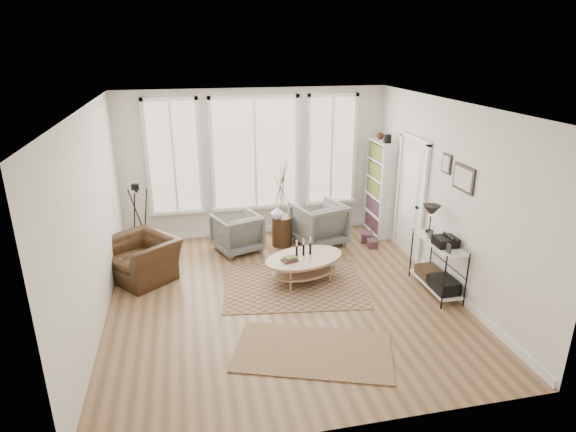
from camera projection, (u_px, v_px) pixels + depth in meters
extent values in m
plane|color=olive|center=(284.00, 297.00, 7.42)|extent=(5.50, 5.50, 0.00)
plane|color=white|center=(283.00, 106.00, 6.43)|extent=(5.50, 5.50, 0.00)
cube|color=silver|center=(255.00, 164.00, 9.45)|extent=(5.20, 0.04, 2.90)
cube|color=silver|center=(344.00, 304.00, 4.40)|extent=(5.20, 0.04, 2.90)
cube|color=silver|center=(92.00, 221.00, 6.41)|extent=(0.04, 5.50, 2.90)
cube|color=silver|center=(448.00, 197.00, 7.44)|extent=(0.04, 5.50, 2.90)
cube|color=white|center=(257.00, 229.00, 9.91)|extent=(5.10, 0.04, 0.12)
cube|color=white|center=(437.00, 277.00, 7.91)|extent=(0.03, 5.40, 0.12)
cube|color=tan|center=(255.00, 154.00, 9.36)|extent=(1.60, 0.03, 2.10)
cube|color=tan|center=(174.00, 158.00, 9.06)|extent=(0.90, 0.03, 2.10)
cube|color=tan|center=(331.00, 150.00, 9.67)|extent=(0.90, 0.03, 2.10)
cube|color=white|center=(255.00, 154.00, 9.34)|extent=(1.74, 0.06, 2.24)
cube|color=white|center=(174.00, 158.00, 9.04)|extent=(1.04, 0.06, 2.24)
cube|color=white|center=(332.00, 150.00, 9.65)|extent=(1.04, 0.06, 2.24)
cube|color=white|center=(257.00, 207.00, 9.69)|extent=(4.10, 0.12, 0.06)
cube|color=silver|center=(411.00, 199.00, 8.62)|extent=(0.04, 0.88, 2.10)
cube|color=white|center=(411.00, 186.00, 8.53)|extent=(0.01, 0.55, 1.20)
cube|color=white|center=(423.00, 208.00, 8.17)|extent=(0.06, 0.08, 2.18)
cube|color=white|center=(399.00, 191.00, 9.07)|extent=(0.06, 0.08, 2.18)
cube|color=white|center=(416.00, 139.00, 8.25)|extent=(0.06, 1.06, 0.08)
sphere|color=black|center=(417.00, 208.00, 8.33)|extent=(0.06, 0.06, 0.06)
cube|color=white|center=(388.00, 194.00, 9.24)|extent=(0.30, 0.03, 1.90)
cube|color=white|center=(372.00, 182.00, 9.99)|extent=(0.30, 0.03, 1.90)
cube|color=white|center=(387.00, 188.00, 9.65)|extent=(0.02, 0.85, 1.90)
cube|color=white|center=(380.00, 188.00, 9.62)|extent=(0.30, 0.81, 1.90)
cube|color=maroon|center=(380.00, 188.00, 9.62)|extent=(0.24, 0.75, 1.76)
cube|color=black|center=(387.00, 139.00, 9.08)|extent=(0.12, 0.10, 0.16)
sphere|color=#3B2515|center=(380.00, 136.00, 9.41)|extent=(0.14, 0.14, 0.14)
cube|color=white|center=(435.00, 284.00, 7.57)|extent=(0.37, 1.07, 0.03)
cube|color=white|center=(440.00, 243.00, 7.33)|extent=(0.37, 1.07, 0.02)
cylinder|color=black|center=(444.00, 283.00, 6.94)|extent=(0.02, 0.02, 0.85)
cylinder|color=black|center=(466.00, 280.00, 7.02)|extent=(0.02, 0.02, 0.85)
cylinder|color=black|center=(411.00, 253.00, 7.92)|extent=(0.02, 0.02, 0.85)
cylinder|color=black|center=(431.00, 251.00, 7.99)|extent=(0.02, 0.02, 0.85)
cylinder|color=black|center=(429.00, 231.00, 7.63)|extent=(0.14, 0.14, 0.02)
cylinder|color=black|center=(430.00, 223.00, 7.59)|extent=(0.02, 0.02, 0.30)
cone|color=black|center=(431.00, 211.00, 7.52)|extent=(0.28, 0.28, 0.18)
cube|color=black|center=(446.00, 241.00, 7.16)|extent=(0.32, 0.30, 0.13)
cube|color=black|center=(444.00, 285.00, 7.30)|extent=(0.32, 0.45, 0.20)
cube|color=#3B2515|center=(429.00, 272.00, 7.74)|extent=(0.32, 0.40, 0.16)
cube|color=black|center=(449.00, 248.00, 6.89)|extent=(0.02, 0.10, 0.14)
cube|color=black|center=(431.00, 235.00, 7.39)|extent=(0.02, 0.10, 0.12)
cube|color=black|center=(464.00, 178.00, 6.93)|extent=(0.03, 0.52, 0.38)
cube|color=silver|center=(463.00, 179.00, 6.92)|extent=(0.01, 0.44, 0.30)
cube|color=black|center=(447.00, 164.00, 7.35)|extent=(0.03, 0.24, 0.30)
cube|color=silver|center=(446.00, 164.00, 7.35)|extent=(0.01, 0.18, 0.24)
cube|color=brown|center=(294.00, 285.00, 7.77)|extent=(2.45, 1.97, 0.01)
cube|color=brown|center=(313.00, 351.00, 6.10)|extent=(2.22, 1.69, 0.01)
ellipsoid|color=tan|center=(304.00, 270.00, 7.87)|extent=(1.31, 1.02, 0.03)
ellipsoid|color=tan|center=(304.00, 258.00, 7.79)|extent=(1.53, 1.20, 0.04)
cylinder|color=tan|center=(284.00, 278.00, 7.60)|extent=(0.04, 0.04, 0.38)
cylinder|color=tan|center=(330.00, 273.00, 7.74)|extent=(0.04, 0.04, 0.38)
cylinder|color=tan|center=(279.00, 266.00, 7.99)|extent=(0.04, 0.04, 0.38)
cylinder|color=tan|center=(322.00, 262.00, 8.14)|extent=(0.04, 0.04, 0.38)
cylinder|color=black|center=(296.00, 251.00, 7.78)|extent=(0.04, 0.04, 0.19)
cylinder|color=black|center=(304.00, 250.00, 7.80)|extent=(0.04, 0.04, 0.19)
cylinder|color=black|center=(311.00, 249.00, 7.83)|extent=(0.04, 0.04, 0.19)
cube|color=#294E26|center=(290.00, 259.00, 7.64)|extent=(0.23, 0.17, 0.06)
imported|color=slate|center=(237.00, 233.00, 8.94)|extent=(1.00, 1.02, 0.73)
imported|color=slate|center=(319.00, 223.00, 9.26)|extent=(1.10, 1.12, 0.82)
cylinder|color=#3B2515|center=(282.00, 231.00, 9.22)|extent=(0.39, 0.39, 0.58)
imported|color=silver|center=(277.00, 212.00, 8.98)|extent=(0.28, 0.28, 0.24)
imported|color=#3B2515|center=(142.00, 258.00, 7.91)|extent=(1.42, 1.40, 0.70)
cylinder|color=black|center=(136.00, 191.00, 8.39)|extent=(0.06, 0.06, 0.06)
cube|color=black|center=(136.00, 187.00, 8.37)|extent=(0.15, 0.12, 0.10)
cylinder|color=black|center=(135.00, 188.00, 8.30)|extent=(0.06, 0.08, 0.06)
cube|color=maroon|center=(367.00, 237.00, 9.46)|extent=(0.30, 0.34, 0.18)
cube|color=maroon|center=(372.00, 243.00, 9.20)|extent=(0.21, 0.25, 0.15)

